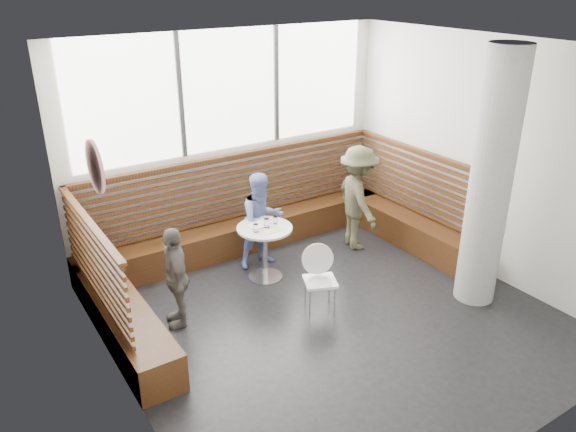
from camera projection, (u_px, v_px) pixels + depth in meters
room at (337, 197)px, 6.23m from camera, size 5.00×5.00×3.20m
booth at (259, 235)px, 8.07m from camera, size 5.00×2.50×1.44m
concrete_column at (491, 181)px, 6.70m from camera, size 0.50×0.50×3.20m
wall_art at (95, 167)px, 5.03m from camera, size 0.03×0.50×0.50m
cafe_table at (265, 242)px, 7.56m from camera, size 0.75×0.75×0.77m
cafe_chair at (317, 274)px, 6.90m from camera, size 0.40×0.39×0.84m
adult_man at (358, 198)px, 8.34m from camera, size 0.84×1.15×1.59m
child_back at (262, 220)px, 7.87m from camera, size 0.68×0.54×1.38m
child_left at (176, 277)px, 6.55m from camera, size 0.48×0.79×1.26m
plate_near at (256, 226)px, 7.50m from camera, size 0.22×0.22×0.02m
plate_far at (264, 222)px, 7.62m from camera, size 0.20×0.20×0.01m
glass_left at (256, 228)px, 7.33m from camera, size 0.07×0.07×0.11m
glass_mid at (267, 223)px, 7.45m from camera, size 0.08×0.08×0.12m
glass_right at (275, 220)px, 7.56m from camera, size 0.06×0.06×0.10m
menu_card at (275, 230)px, 7.40m from camera, size 0.22×0.15×0.00m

